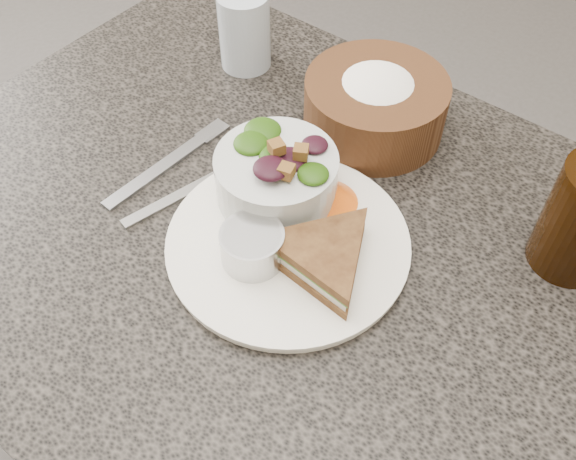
# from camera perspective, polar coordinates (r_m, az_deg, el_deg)

# --- Properties ---
(dining_table) EXTENTS (1.00, 0.70, 0.75)m
(dining_table) POSITION_cam_1_polar(r_m,az_deg,el_deg) (1.04, 0.69, -13.85)
(dining_table) COLOR black
(dining_table) RESTS_ON floor
(dinner_plate) EXTENTS (0.27, 0.27, 0.01)m
(dinner_plate) POSITION_cam_1_polar(r_m,az_deg,el_deg) (0.71, 0.00, -1.23)
(dinner_plate) COLOR silver
(dinner_plate) RESTS_ON dining_table
(sandwich) EXTENTS (0.15, 0.15, 0.04)m
(sandwich) POSITION_cam_1_polar(r_m,az_deg,el_deg) (0.67, 3.20, -2.39)
(sandwich) COLOR brown
(sandwich) RESTS_ON dinner_plate
(salad_bowl) EXTENTS (0.15, 0.15, 0.08)m
(salad_bowl) POSITION_cam_1_polar(r_m,az_deg,el_deg) (0.72, -1.05, 5.35)
(salad_bowl) COLOR #B5BBB7
(salad_bowl) RESTS_ON dinner_plate
(dressing_ramekin) EXTENTS (0.09, 0.09, 0.04)m
(dressing_ramekin) POSITION_cam_1_polar(r_m,az_deg,el_deg) (0.68, -3.18, -1.46)
(dressing_ramekin) COLOR #ADADAE
(dressing_ramekin) RESTS_ON dinner_plate
(orange_wedge) EXTENTS (0.10, 0.10, 0.03)m
(orange_wedge) POSITION_cam_1_polar(r_m,az_deg,el_deg) (0.73, 3.62, 3.32)
(orange_wedge) COLOR #F45F10
(orange_wedge) RESTS_ON dinner_plate
(fork) EXTENTS (0.03, 0.18, 0.00)m
(fork) POSITION_cam_1_polar(r_m,az_deg,el_deg) (0.81, -11.16, 5.48)
(fork) COLOR #9A9DA4
(fork) RESTS_ON dining_table
(knife) EXTENTS (0.07, 0.21, 0.00)m
(knife) POSITION_cam_1_polar(r_m,az_deg,el_deg) (0.78, -7.63, 4.12)
(knife) COLOR #989898
(knife) RESTS_ON dining_table
(bread_basket) EXTENTS (0.22, 0.22, 0.10)m
(bread_basket) POSITION_cam_1_polar(r_m,az_deg,el_deg) (0.83, 7.83, 11.57)
(bread_basket) COLOR #462B17
(bread_basket) RESTS_ON dining_table
(water_glass) EXTENTS (0.08, 0.08, 0.11)m
(water_glass) POSITION_cam_1_polar(r_m,az_deg,el_deg) (0.93, -3.89, 17.27)
(water_glass) COLOR #AAB7C4
(water_glass) RESTS_ON dining_table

